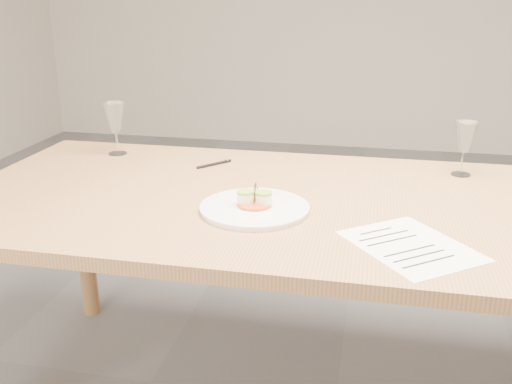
% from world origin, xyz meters
% --- Properties ---
extents(dining_table, '(2.40, 1.00, 0.75)m').
position_xyz_m(dining_table, '(0.00, 0.00, 0.68)').
color(dining_table, '#AD7D4B').
rests_on(dining_table, ground).
extents(dinner_plate, '(0.31, 0.31, 0.08)m').
position_xyz_m(dinner_plate, '(-0.25, -0.13, 0.76)').
color(dinner_plate, white).
rests_on(dinner_plate, dining_table).
extents(recipe_sheet, '(0.38, 0.39, 0.00)m').
position_xyz_m(recipe_sheet, '(0.17, -0.28, 0.75)').
color(recipe_sheet, white).
rests_on(recipe_sheet, dining_table).
extents(ballpoint_pen, '(0.10, 0.12, 0.01)m').
position_xyz_m(ballpoint_pen, '(-0.49, 0.28, 0.76)').
color(ballpoint_pen, black).
rests_on(ballpoint_pen, dining_table).
extents(wine_glass_0, '(0.08, 0.08, 0.20)m').
position_xyz_m(wine_glass_0, '(-0.89, 0.35, 0.89)').
color(wine_glass_0, white).
rests_on(wine_glass_0, dining_table).
extents(wine_glass_1, '(0.07, 0.07, 0.18)m').
position_xyz_m(wine_glass_1, '(0.36, 0.34, 0.88)').
color(wine_glass_1, white).
rests_on(wine_glass_1, dining_table).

